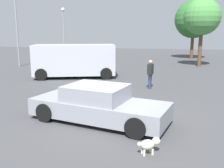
{
  "coord_description": "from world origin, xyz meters",
  "views": [
    {
      "loc": [
        1.96,
        -8.07,
        2.97
      ],
      "look_at": [
        -0.28,
        1.84,
        0.9
      ],
      "focal_mm": 40.47,
      "sensor_mm": 36.0,
      "label": 1
    }
  ],
  "objects": [
    {
      "name": "tree_back_center",
      "position": [
        4.6,
        15.57,
        4.28
      ],
      "size": [
        3.15,
        3.15,
        5.88
      ],
      "color": "brown",
      "rests_on": "ground_plane"
    },
    {
      "name": "pedestrian",
      "position": [
        1.01,
        5.39,
        0.92
      ],
      "size": [
        0.33,
        0.56,
        1.55
      ],
      "rotation": [
        0.0,
        0.0,
        2.9
      ],
      "color": "navy",
      "rests_on": "ground_plane"
    },
    {
      "name": "light_post_near",
      "position": [
        -10.81,
        21.44,
        4.06
      ],
      "size": [
        0.44,
        0.44,
        5.92
      ],
      "color": "gray",
      "rests_on": "ground_plane"
    },
    {
      "name": "van_white",
      "position": [
        -4.21,
        7.85,
        1.19
      ],
      "size": [
        5.7,
        3.62,
        2.19
      ],
      "rotation": [
        0.0,
        0.0,
        0.31
      ],
      "color": "#B2B7C1",
      "rests_on": "ground_plane"
    },
    {
      "name": "dog",
      "position": [
        1.58,
        -2.17,
        0.26
      ],
      "size": [
        0.55,
        0.4,
        0.42
      ],
      "rotation": [
        0.0,
        0.0,
        0.49
      ],
      "color": "beige",
      "rests_on": "ground_plane"
    },
    {
      "name": "sedan_foreground",
      "position": [
        -0.31,
        -0.15,
        0.58
      ],
      "size": [
        4.94,
        2.73,
        1.25
      ],
      "rotation": [
        0.0,
        0.0,
        -0.22
      ],
      "color": "gray",
      "rests_on": "ground_plane"
    },
    {
      "name": "ground_plane",
      "position": [
        0.0,
        0.0,
        0.0
      ],
      "size": [
        80.0,
        80.0,
        0.0
      ],
      "primitive_type": "plane",
      "color": "#424244"
    },
    {
      "name": "light_post_mid",
      "position": [
        -11.08,
        12.0,
        4.95
      ],
      "size": [
        0.44,
        0.44,
        7.46
      ],
      "color": "gray",
      "rests_on": "ground_plane"
    },
    {
      "name": "tree_back_left",
      "position": [
        4.48,
        22.6,
        4.43
      ],
      "size": [
        4.22,
        4.22,
        6.56
      ],
      "color": "brown",
      "rests_on": "ground_plane"
    }
  ]
}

